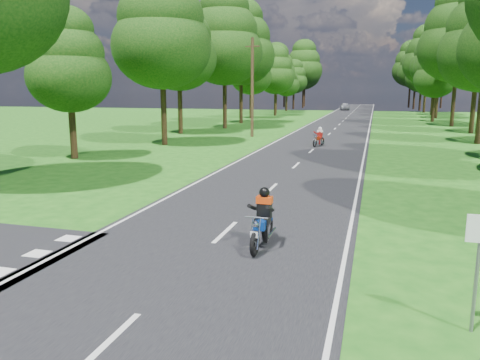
% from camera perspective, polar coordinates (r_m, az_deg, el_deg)
% --- Properties ---
extents(ground, '(160.00, 160.00, 0.00)m').
position_cam_1_polar(ground, '(11.20, -4.98, -9.35)').
color(ground, '#195613').
rests_on(ground, ground).
extents(main_road, '(7.00, 140.00, 0.02)m').
position_cam_1_polar(main_road, '(60.03, 12.45, 7.03)').
color(main_road, black).
rests_on(main_road, ground).
extents(road_markings, '(7.40, 140.00, 0.01)m').
position_cam_1_polar(road_markings, '(58.18, 12.20, 6.93)').
color(road_markings, silver).
rests_on(road_markings, main_road).
extents(treeline, '(40.00, 115.35, 14.78)m').
position_cam_1_polar(treeline, '(70.03, 14.50, 14.22)').
color(treeline, black).
rests_on(treeline, ground).
extents(telegraph_pole, '(1.20, 0.26, 8.00)m').
position_cam_1_polar(telegraph_pole, '(39.04, 1.51, 11.25)').
color(telegraph_pole, '#382616').
rests_on(telegraph_pole, ground).
extents(road_sign, '(0.45, 0.07, 2.00)m').
position_cam_1_polar(road_sign, '(8.35, 27.12, -7.98)').
color(road_sign, slate).
rests_on(road_sign, ground).
extents(rider_near_blue, '(0.60, 1.78, 1.48)m').
position_cam_1_polar(rider_near_blue, '(11.64, 2.73, -4.60)').
color(rider_near_blue, '#0D3999').
rests_on(rider_near_blue, main_road).
extents(rider_far_red, '(0.95, 1.68, 1.33)m').
position_cam_1_polar(rider_far_red, '(32.89, 9.58, 5.25)').
color(rider_far_red, '#9E250C').
rests_on(rider_far_red, main_road).
extents(distant_car, '(2.22, 4.30, 1.40)m').
position_cam_1_polar(distant_car, '(92.08, 12.66, 8.75)').
color(distant_car, '#A9ABB0').
rests_on(distant_car, main_road).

